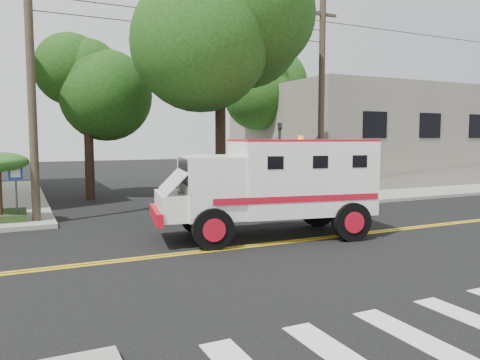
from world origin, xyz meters
TOP-DOWN VIEW (x-y plane):
  - ground at (0.00, 0.00)m, footprint 100.00×100.00m
  - sidewalk_ne at (13.50, 13.50)m, footprint 17.00×17.00m
  - building_right at (15.00, 14.00)m, footprint 14.00×12.00m
  - utility_pole_left at (-5.60, 6.00)m, footprint 0.28×0.28m
  - utility_pole_right at (6.30, 6.20)m, footprint 0.28×0.28m
  - tree_main at (1.94, 6.21)m, footprint 6.08×5.70m
  - tree_left at (-2.68, 11.79)m, footprint 4.48×4.20m
  - tree_right at (8.84, 15.77)m, footprint 4.80×4.50m
  - traffic_signal at (3.80, 5.60)m, footprint 0.15×0.18m
  - accessibility_sign at (-6.20, 6.17)m, footprint 0.45×0.10m
  - armored_truck at (0.84, 0.83)m, footprint 6.77×3.50m
  - pedestrian_a at (5.50, 5.50)m, footprint 0.73×0.50m
  - pedestrian_b at (6.49, 8.21)m, footprint 1.08×0.96m

SIDE VIEW (x-z plane):
  - ground at x=0.00m, z-range 0.00..0.00m
  - sidewalk_ne at x=13.50m, z-range 0.00..0.15m
  - pedestrian_b at x=6.49m, z-range 0.15..1.99m
  - pedestrian_a at x=5.50m, z-range 0.15..2.08m
  - accessibility_sign at x=-6.20m, z-range 0.35..2.38m
  - armored_truck at x=0.84m, z-range 0.20..3.15m
  - traffic_signal at x=3.80m, z-range 0.43..4.03m
  - building_right at x=15.00m, z-range 0.15..6.15m
  - utility_pole_left at x=-5.60m, z-range 0.00..9.00m
  - utility_pole_right at x=6.30m, z-range 0.00..9.00m
  - tree_left at x=-2.68m, z-range 1.88..9.58m
  - tree_right at x=8.84m, z-range 1.99..10.19m
  - tree_main at x=1.94m, z-range 2.27..12.12m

